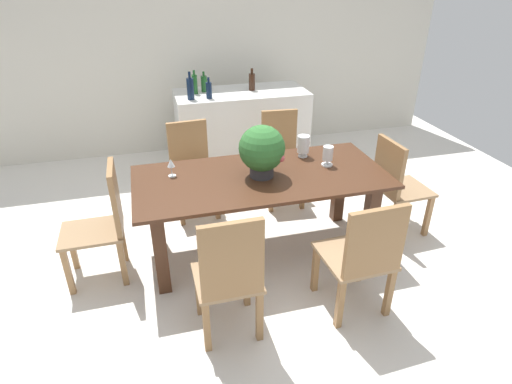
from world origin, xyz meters
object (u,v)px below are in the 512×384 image
(wine_glass, at_px, (171,164))
(crystal_vase_center_near, at_px, (328,155))
(wine_bottle_tall, at_px, (204,84))
(dining_table, at_px, (261,191))
(wine_bottle_green, at_px, (195,84))
(crystal_vase_left, at_px, (303,145))
(chair_far_left, at_px, (191,164))
(wine_bottle_amber, at_px, (190,88))
(chair_foot_end, at_px, (396,183))
(wine_bottle_clear, at_px, (252,81))
(chair_near_left, at_px, (230,275))
(wine_bottle_dark, at_px, (209,90))
(chair_near_right, at_px, (363,254))
(kitchen_counter, at_px, (242,129))
(chair_head_end, at_px, (104,220))
(flower_centerpiece, at_px, (262,150))
(chair_far_right, at_px, (281,153))

(wine_glass, bearing_deg, crystal_vase_center_near, -5.94)
(wine_bottle_tall, bearing_deg, dining_table, -85.57)
(wine_glass, relative_size, wine_bottle_green, 0.57)
(crystal_vase_left, height_order, crystal_vase_center_near, crystal_vase_left)
(dining_table, relative_size, crystal_vase_center_near, 11.92)
(chair_far_left, xyz_separation_m, wine_bottle_amber, (0.13, 0.75, 0.56))
(chair_foot_end, bearing_deg, wine_bottle_clear, 22.52)
(chair_near_left, xyz_separation_m, wine_bottle_dark, (0.32, 2.55, 0.50))
(chair_near_right, height_order, kitchen_counter, chair_near_right)
(dining_table, height_order, kitchen_counter, kitchen_counter)
(chair_head_end, bearing_deg, wine_bottle_green, 151.61)
(chair_near_right, distance_m, chair_foot_end, 1.22)
(chair_near_left, height_order, wine_bottle_green, wine_bottle_green)
(chair_near_left, distance_m, chair_far_left, 1.82)
(chair_near_right, bearing_deg, crystal_vase_center_near, -100.03)
(dining_table, bearing_deg, chair_near_left, -117.02)
(wine_bottle_clear, relative_size, wine_bottle_tall, 1.10)
(wine_bottle_clear, bearing_deg, chair_near_right, -88.67)
(chair_near_left, bearing_deg, wine_bottle_tall, -96.57)
(chair_far_left, xyz_separation_m, crystal_vase_left, (0.93, -0.63, 0.36))
(chair_near_right, bearing_deg, chair_head_end, -30.39)
(chair_foot_end, height_order, wine_bottle_tall, wine_bottle_tall)
(chair_near_right, relative_size, wine_bottle_tall, 4.06)
(wine_bottle_dark, height_order, wine_bottle_tall, same)
(flower_centerpiece, relative_size, wine_bottle_clear, 1.68)
(kitchen_counter, xyz_separation_m, wine_bottle_dark, (-0.41, -0.19, 0.56))
(crystal_vase_left, bearing_deg, dining_table, -149.14)
(chair_head_end, distance_m, chair_far_left, 1.20)
(chair_head_end, distance_m, crystal_vase_center_near, 1.89)
(chair_foot_end, relative_size, flower_centerpiece, 2.16)
(chair_near_left, distance_m, chair_foot_end, 1.96)
(wine_bottle_clear, height_order, wine_bottle_dark, wine_bottle_clear)
(chair_near_right, distance_m, crystal_vase_left, 1.24)
(dining_table, height_order, wine_bottle_green, wine_bottle_green)
(wine_glass, relative_size, wine_bottle_tall, 0.65)
(chair_near_left, relative_size, chair_far_right, 1.04)
(crystal_vase_center_near, bearing_deg, flower_centerpiece, -174.77)
(chair_head_end, height_order, chair_foot_end, chair_head_end)
(wine_bottle_dark, bearing_deg, chair_head_end, -124.32)
(crystal_vase_left, height_order, wine_bottle_dark, wine_bottle_dark)
(dining_table, xyz_separation_m, chair_near_right, (0.47, -0.92, -0.09))
(chair_far_left, relative_size, crystal_vase_left, 4.68)
(crystal_vase_center_near, bearing_deg, chair_near_right, -97.57)
(dining_table, xyz_separation_m, flower_centerpiece, (0.00, -0.01, 0.37))
(chair_near_left, height_order, wine_bottle_amber, wine_bottle_amber)
(dining_table, bearing_deg, chair_far_right, 62.63)
(crystal_vase_left, relative_size, wine_bottle_clear, 0.76)
(chair_near_right, bearing_deg, flower_centerpiece, -65.35)
(chair_foot_end, xyz_separation_m, crystal_vase_center_near, (-0.68, 0.05, 0.34))
(flower_centerpiece, bearing_deg, wine_bottle_clear, 77.89)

